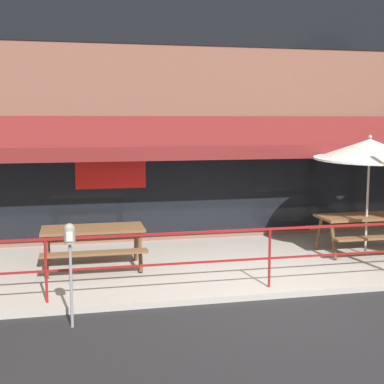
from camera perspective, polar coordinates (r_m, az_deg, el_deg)
The scene contains 8 objects.
ground_plane at distance 8.57m, azimuth 8.91°, elevation -11.22°, with size 120.00×120.00×0.00m, color #232326.
patio_deck at distance 10.36m, azimuth 4.89°, elevation -7.52°, with size 15.00×4.00×0.10m, color #ADA89E.
restaurant_building at distance 12.17m, azimuth 1.92°, elevation 11.58°, with size 15.00×1.60×7.23m.
patio_railing at distance 8.62m, azimuth 8.30°, elevation -5.57°, with size 13.84×0.04×0.97m.
picnic_table_left at distance 9.72m, azimuth -10.50°, elevation -4.66°, with size 1.80×1.42×0.76m.
picnic_table_centre at distance 11.28m, azimuth 17.77°, elevation -3.19°, with size 1.80×1.42×0.76m.
patio_umbrella_centre at distance 11.00m, azimuth 18.42°, elevation 4.25°, with size 2.14×2.14×2.38m.
parking_meter_near at distance 7.25m, azimuth -12.90°, elevation -5.40°, with size 0.15×0.16×1.42m.
Camera 1 is at (-2.98, -7.55, 2.77)m, focal length 50.00 mm.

